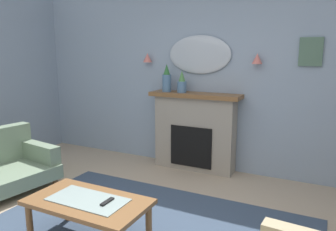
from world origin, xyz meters
The scene contains 10 objects.
wall_back centered at (0.00, 2.46, 1.49)m, with size 7.23×0.10×2.98m, color #8C9EB2.
fireplace centered at (-0.25, 2.24, 0.57)m, with size 1.36×0.36×1.16m.
mantel_vase_right centered at (-0.70, 2.21, 1.34)m, with size 0.13×0.13×0.42m.
mantel_vase_left centered at (-0.45, 2.21, 1.30)m, with size 0.14×0.14×0.32m.
wall_mirror centered at (-0.25, 2.38, 1.71)m, with size 0.96×0.06×0.56m, color #B2BCC6.
wall_sconce_left centered at (-1.10, 2.33, 1.66)m, with size 0.14×0.14×0.14m, color #D17066.
wall_sconce_right centered at (0.60, 2.33, 1.66)m, with size 0.14×0.14×0.14m, color #D17066.
framed_picture centered at (1.25, 2.39, 1.75)m, with size 0.28×0.03×0.36m, color #4C6B56.
coffee_table centered at (-0.36, -0.04, 0.38)m, with size 1.10×0.60×0.45m.
tv_remote centered at (-0.16, -0.02, 0.45)m, with size 0.04×0.16×0.02m, color black.
Camera 1 is at (1.51, -2.15, 1.74)m, focal length 34.71 mm.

